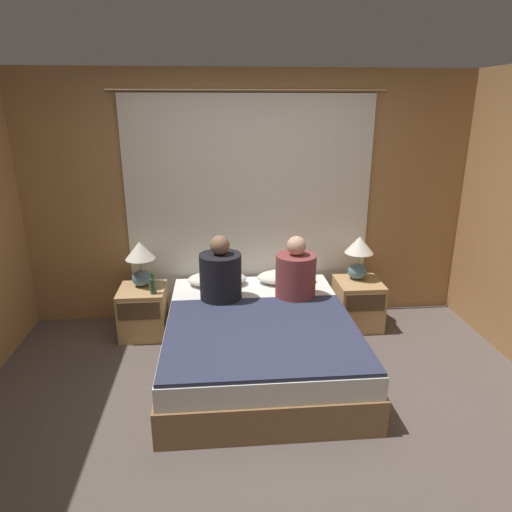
% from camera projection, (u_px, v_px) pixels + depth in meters
% --- Properties ---
extents(ground_plane, '(16.00, 16.00, 0.00)m').
position_uv_depth(ground_plane, '(267.00, 415.00, 3.35)').
color(ground_plane, '#564C47').
extents(wall_back, '(4.59, 0.06, 2.50)m').
position_uv_depth(wall_back, '(249.00, 199.00, 4.63)').
color(wall_back, '#A37547').
rests_on(wall_back, ground_plane).
extents(curtain_panel, '(2.64, 0.02, 2.30)m').
position_uv_depth(curtain_panel, '(250.00, 211.00, 4.60)').
color(curtain_panel, silver).
rests_on(curtain_panel, ground_plane).
extents(bed, '(1.58, 1.97, 0.46)m').
position_uv_depth(bed, '(259.00, 342.00, 3.91)').
color(bed, olive).
rests_on(bed, ground_plane).
extents(nightstand_left, '(0.44, 0.47, 0.48)m').
position_uv_depth(nightstand_left, '(143.00, 311.00, 4.46)').
color(nightstand_left, tan).
rests_on(nightstand_left, ground_plane).
extents(nightstand_right, '(0.44, 0.47, 0.48)m').
position_uv_depth(nightstand_right, '(358.00, 303.00, 4.64)').
color(nightstand_right, tan).
rests_on(nightstand_right, ground_plane).
extents(lamp_left, '(0.28, 0.28, 0.45)m').
position_uv_depth(lamp_left, '(141.00, 259.00, 4.38)').
color(lamp_left, slate).
rests_on(lamp_left, nightstand_left).
extents(lamp_right, '(0.28, 0.28, 0.45)m').
position_uv_depth(lamp_right, '(359.00, 253.00, 4.56)').
color(lamp_right, slate).
rests_on(lamp_right, nightstand_right).
extents(pillow_left, '(0.58, 0.34, 0.12)m').
position_uv_depth(pillow_left, '(217.00, 279.00, 4.53)').
color(pillow_left, silver).
rests_on(pillow_left, bed).
extents(pillow_right, '(0.58, 0.34, 0.12)m').
position_uv_depth(pillow_right, '(286.00, 277.00, 4.58)').
color(pillow_right, silver).
rests_on(pillow_right, bed).
extents(blanket_on_bed, '(1.52, 1.31, 0.03)m').
position_uv_depth(blanket_on_bed, '(263.00, 333.00, 3.55)').
color(blanket_on_bed, '#2D334C').
rests_on(blanket_on_bed, bed).
extents(person_left_in_bed, '(0.38, 0.38, 0.62)m').
position_uv_depth(person_left_in_bed, '(221.00, 275.00, 4.10)').
color(person_left_in_bed, black).
rests_on(person_left_in_bed, bed).
extents(person_right_in_bed, '(0.37, 0.37, 0.59)m').
position_uv_depth(person_right_in_bed, '(296.00, 274.00, 4.16)').
color(person_right_in_bed, brown).
rests_on(person_right_in_bed, bed).
extents(beer_bottle_on_left_stand, '(0.06, 0.06, 0.21)m').
position_uv_depth(beer_bottle_on_left_stand, '(153.00, 286.00, 4.25)').
color(beer_bottle_on_left_stand, '#2D4C28').
rests_on(beer_bottle_on_left_stand, nightstand_left).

